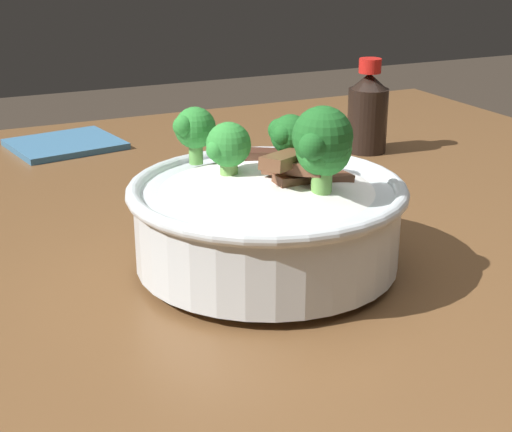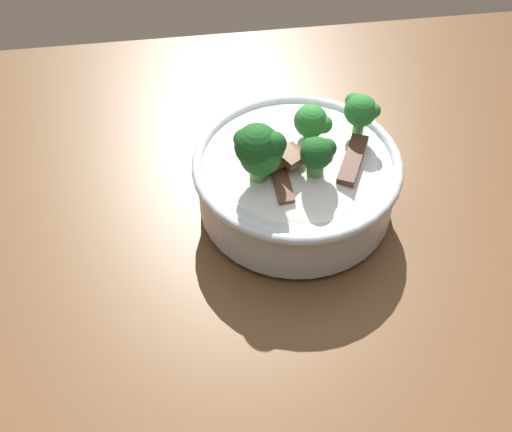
# 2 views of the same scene
# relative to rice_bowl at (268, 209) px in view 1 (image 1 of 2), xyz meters

# --- Properties ---
(dining_table) EXTENTS (1.35, 0.95, 0.82)m
(dining_table) POSITION_rel_rice_bowl_xyz_m (-0.08, -0.11, -0.16)
(dining_table) COLOR brown
(dining_table) RESTS_ON ground
(rice_bowl) EXTENTS (0.23, 0.23, 0.15)m
(rice_bowl) POSITION_rel_rice_bowl_xyz_m (0.00, 0.00, 0.00)
(rice_bowl) COLOR silver
(rice_bowl) RESTS_ON dining_table
(soy_sauce_bottle) EXTENTS (0.05, 0.05, 0.12)m
(soy_sauce_bottle) POSITION_rel_rice_bowl_xyz_m (0.28, -0.28, -0.00)
(soy_sauce_bottle) COLOR black
(soy_sauce_bottle) RESTS_ON dining_table
(folded_napkin) EXTENTS (0.14, 0.15, 0.01)m
(folded_napkin) POSITION_rel_rice_bowl_xyz_m (0.46, 0.07, -0.05)
(folded_napkin) COLOR #386689
(folded_napkin) RESTS_ON dining_table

